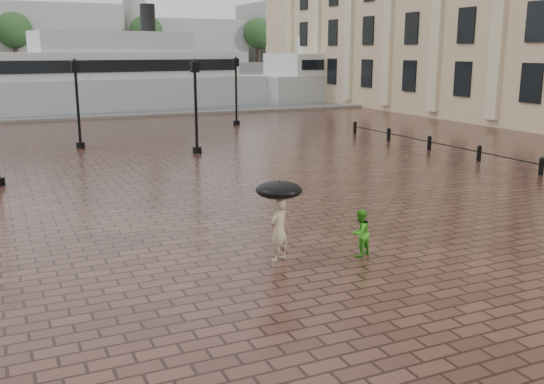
{
  "coord_description": "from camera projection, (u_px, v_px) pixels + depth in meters",
  "views": [
    {
      "loc": [
        -5.93,
        -14.31,
        4.89
      ],
      "look_at": [
        0.32,
        -0.7,
        1.4
      ],
      "focal_mm": 40.0,
      "sensor_mm": 36.0,
      "label": 1
    }
  ],
  "objects": [
    {
      "name": "ground",
      "position": [
        250.0,
        239.0,
        16.19
      ],
      "size": [
        300.0,
        300.0,
        0.0
      ],
      "primitive_type": "plane",
      "color": "#3C221B",
      "rests_on": "ground"
    },
    {
      "name": "harbour_water",
      "position": [
        31.0,
        82.0,
        97.62
      ],
      "size": [
        240.0,
        240.0,
        0.0
      ],
      "primitive_type": "plane",
      "color": "#485157",
      "rests_on": "ground"
    },
    {
      "name": "quay_edge",
      "position": [
        83.0,
        119.0,
        44.51
      ],
      "size": [
        80.0,
        0.6,
        0.3
      ],
      "primitive_type": "cube",
      "color": "slate",
      "rests_on": "ground"
    },
    {
      "name": "far_shore",
      "position": [
        14.0,
        66.0,
        157.58
      ],
      "size": [
        300.0,
        60.0,
        2.0
      ],
      "primitive_type": "cube",
      "color": "#4C4C47",
      "rests_on": "ground"
    },
    {
      "name": "distant_skyline",
      "position": [
        202.0,
        34.0,
        166.36
      ],
      "size": [
        102.5,
        22.0,
        33.0
      ],
      "color": "gray",
      "rests_on": "ground"
    },
    {
      "name": "far_trees",
      "position": [
        14.0,
        31.0,
        136.2
      ],
      "size": [
        188.0,
        8.0,
        13.5
      ],
      "color": "#2D2119",
      "rests_on": "ground"
    },
    {
      "name": "bollard_row",
      "position": [
        479.0,
        152.0,
        27.54
      ],
      "size": [
        0.22,
        21.22,
        0.73
      ],
      "color": "black",
      "rests_on": "ground"
    },
    {
      "name": "street_lamps",
      "position": [
        87.0,
        103.0,
        30.59
      ],
      "size": [
        21.44,
        14.44,
        4.4
      ],
      "color": "black",
      "rests_on": "ground"
    },
    {
      "name": "adult_pedestrian",
      "position": [
        279.0,
        230.0,
        14.34
      ],
      "size": [
        0.66,
        0.56,
        1.53
      ],
      "primitive_type": "imported",
      "rotation": [
        0.0,
        0.0,
        3.54
      ],
      "color": "tan",
      "rests_on": "ground"
    },
    {
      "name": "child_pedestrian",
      "position": [
        360.0,
        233.0,
        14.7
      ],
      "size": [
        0.69,
        0.61,
        1.17
      ],
      "primitive_type": "imported",
      "rotation": [
        0.0,
        0.0,
        3.49
      ],
      "color": "#38951B",
      "rests_on": "ground"
    },
    {
      "name": "ferry_near",
      "position": [
        115.0,
        77.0,
        52.63
      ],
      "size": [
        27.86,
        10.35,
        8.92
      ],
      "rotation": [
        0.0,
        0.0,
        0.14
      ],
      "color": "#B8B8B8",
      "rests_on": "ground"
    },
    {
      "name": "ferry_far",
      "position": [
        356.0,
        73.0,
        66.1
      ],
      "size": [
        27.21,
        11.89,
        8.68
      ],
      "rotation": [
        0.0,
        0.0,
        0.22
      ],
      "color": "#B8B8B8",
      "rests_on": "ground"
    },
    {
      "name": "umbrella",
      "position": [
        279.0,
        190.0,
        14.12
      ],
      "size": [
        1.1,
        1.1,
        1.1
      ],
      "color": "black",
      "rests_on": "ground"
    }
  ]
}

